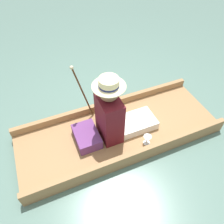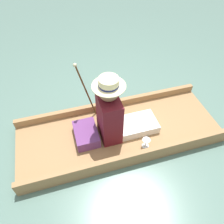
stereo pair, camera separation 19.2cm
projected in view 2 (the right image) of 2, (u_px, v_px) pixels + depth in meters
The scene contains 7 objects.
ground_plane at pixel (119, 135), 2.85m from camera, with size 16.00×16.00×0.00m, color slate.
punt_boat at pixel (119, 132), 2.81m from camera, with size 0.93×2.54×0.20m.
seat_cushion at pixel (86, 134), 2.65m from camera, with size 0.39×0.27×0.14m.
seated_person at pixel (116, 115), 2.51m from camera, with size 0.37×0.79×0.88m.
teddy_bear at pixel (106, 107), 2.84m from camera, with size 0.24×0.14×0.35m.
wine_glass at pixel (146, 141), 2.55m from camera, with size 0.09×0.09×0.13m.
walking_cane at pixel (85, 87), 2.59m from camera, with size 0.04×0.22×0.85m.
Camera 2 is at (1.63, -0.58, 2.29)m, focal length 35.00 mm.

